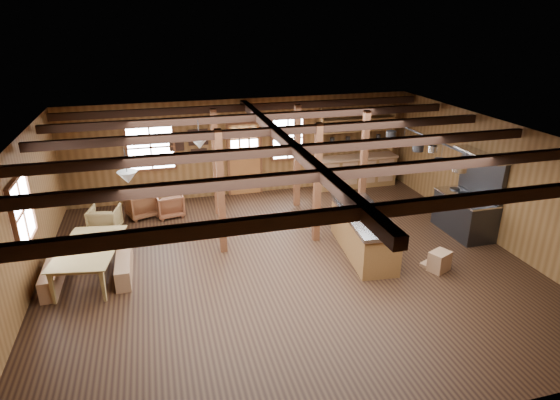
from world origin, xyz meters
name	(u,v)px	position (x,y,z in m)	size (l,w,h in m)	color
room	(287,204)	(0.00, 0.00, 1.40)	(10.04, 9.04, 2.84)	black
ceiling_joists	(285,141)	(0.00, 0.18, 2.68)	(9.80, 8.82, 0.18)	black
timber_posts	(284,171)	(0.52, 2.08, 1.40)	(3.95, 2.35, 2.80)	#4E2A16
back_door	(245,165)	(0.00, 4.45, 0.88)	(1.02, 0.08, 2.15)	brown
window_back_left	(151,147)	(-2.60, 4.46, 1.60)	(1.32, 0.06, 1.32)	white
window_back_right	(288,138)	(1.30, 4.46, 1.60)	(1.02, 0.06, 1.32)	white
window_left	(22,211)	(-4.96, 0.50, 1.60)	(0.14, 1.24, 1.32)	white
notice_boards	(191,143)	(-1.50, 4.46, 1.64)	(1.08, 0.03, 0.90)	silver
back_counter	(355,167)	(3.40, 4.20, 0.60)	(2.55, 0.60, 2.45)	brown
pendant_lamps	(168,159)	(-2.25, 1.00, 2.25)	(1.86, 2.36, 0.66)	#2F2F32
pot_rack	(424,149)	(3.15, 0.23, 2.26)	(0.37, 3.00, 0.45)	#2F2F32
kitchen_island	(363,233)	(1.80, 0.12, 0.48)	(1.13, 2.58, 1.20)	brown
step_stool	(439,261)	(3.00, -1.04, 0.21)	(0.48, 0.34, 0.42)	#976645
commercial_range	(467,208)	(4.65, 0.42, 0.64)	(0.82, 1.61, 1.99)	#2F2F32
dining_table	(93,262)	(-3.90, 0.54, 0.35)	(1.98, 1.10, 0.70)	olive
bench_wall	(54,273)	(-4.65, 0.54, 0.22)	(0.30, 1.57, 0.43)	#976645
bench_aisle	(124,264)	(-3.32, 0.54, 0.21)	(0.29, 1.53, 0.42)	#976645
armchair_a	(141,204)	(-2.97, 3.51, 0.34)	(0.74, 0.76, 0.69)	brown
armchair_b	(169,205)	(-2.27, 3.33, 0.31)	(0.67, 0.69, 0.63)	brown
armchair_c	(105,219)	(-3.83, 2.77, 0.32)	(0.68, 0.70, 0.64)	olive
counter_pot	(351,198)	(1.77, 0.84, 1.02)	(0.28, 0.28, 0.17)	#BABCC1
bowl	(352,204)	(1.71, 0.62, 0.97)	(0.25, 0.25, 0.06)	silver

